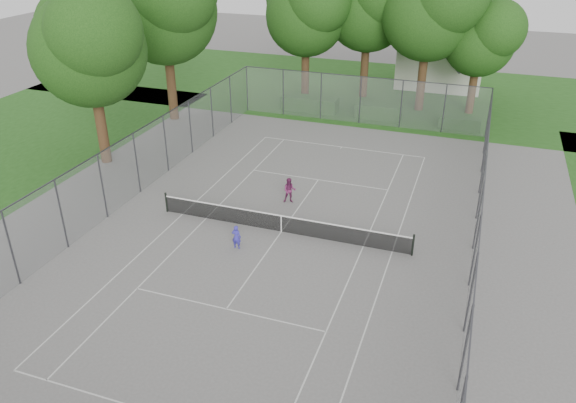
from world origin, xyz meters
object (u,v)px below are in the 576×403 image
(tennis_net, at_px, (281,223))
(woman_player, at_px, (290,190))
(house, at_px, (443,45))
(girl_player, at_px, (236,237))

(tennis_net, height_order, woman_player, woman_player)
(tennis_net, relative_size, house, 1.43)
(girl_player, bearing_deg, tennis_net, -128.17)
(tennis_net, relative_size, girl_player, 10.76)
(girl_player, distance_m, woman_player, 5.29)
(tennis_net, distance_m, woman_player, 3.23)
(house, distance_m, girl_player, 32.17)
(tennis_net, xyz_separation_m, woman_player, (-0.67, 3.15, 0.19))
(house, xyz_separation_m, woman_player, (-5.18, -26.24, -2.91))
(girl_player, bearing_deg, woman_player, -101.67)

